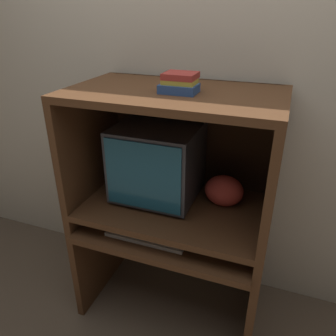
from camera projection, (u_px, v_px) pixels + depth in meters
The scene contains 9 objects.
wall_back at pixel (196, 89), 1.88m from camera, with size 6.00×0.06×2.60m.
desk_base at pixel (171, 258), 1.93m from camera, with size 1.04×0.65×0.62m.
desk_monitor_shelf at pixel (174, 208), 1.83m from camera, with size 1.04×0.62×0.12m.
hutch_upper at pixel (177, 130), 1.66m from camera, with size 1.04×0.62×0.63m.
crt_monitor at pixel (158, 161), 1.80m from camera, with size 0.44×0.41×0.42m.
keyboard at pixel (147, 235), 1.74m from camera, with size 0.43×0.14×0.03m.
mouse at pixel (194, 248), 1.64m from camera, with size 0.06×0.04×0.03m.
snack_bag at pixel (224, 191), 1.77m from camera, with size 0.21×0.16×0.17m.
book_stack at pixel (180, 83), 1.48m from camera, with size 0.17×0.14×0.09m.
Camera 1 is at (0.50, -1.15, 1.72)m, focal length 35.00 mm.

